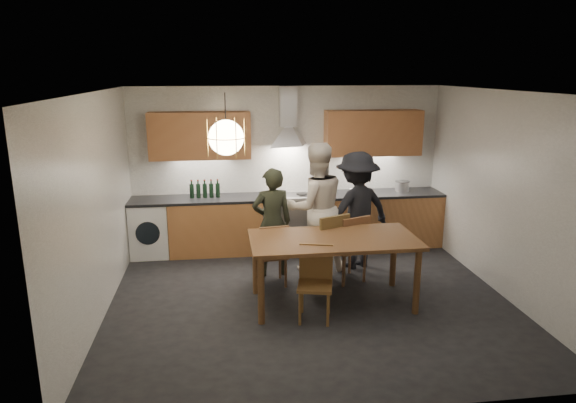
{
  "coord_description": "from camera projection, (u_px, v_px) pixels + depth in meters",
  "views": [
    {
      "loc": [
        -1.06,
        -5.93,
        2.84
      ],
      "look_at": [
        -0.23,
        0.4,
        1.2
      ],
      "focal_mm": 32.0,
      "sensor_mm": 36.0,
      "label": 1
    }
  ],
  "objects": [
    {
      "name": "range_stove",
      "position": [
        289.0,
        223.0,
        8.3
      ],
      "size": [
        0.9,
        0.6,
        0.92
      ],
      "color": "silver",
      "rests_on": "ground"
    },
    {
      "name": "person_mid",
      "position": [
        315.0,
        208.0,
        7.32
      ],
      "size": [
        1.01,
        0.84,
        1.87
      ],
      "primitive_type": "imported",
      "rotation": [
        0.0,
        0.0,
        3.3
      ],
      "color": "silver",
      "rests_on": "ground"
    },
    {
      "name": "room_shell",
      "position": [
        311.0,
        168.0,
        6.11
      ],
      "size": [
        5.02,
        4.52,
        2.61
      ],
      "color": "white",
      "rests_on": "ground"
    },
    {
      "name": "wall_fixtures",
      "position": [
        288.0,
        133.0,
        8.06
      ],
      "size": [
        4.3,
        0.54,
        1.1
      ],
      "color": "#BD7A49",
      "rests_on": "ground"
    },
    {
      "name": "dining_table",
      "position": [
        333.0,
        246.0,
        6.27
      ],
      "size": [
        2.04,
        1.03,
        0.86
      ],
      "rotation": [
        0.0,
        0.0,
        0.01
      ],
      "color": "brown",
      "rests_on": "ground"
    },
    {
      "name": "chair_back_left",
      "position": [
        273.0,
        251.0,
        6.83
      ],
      "size": [
        0.44,
        0.44,
        0.87
      ],
      "rotation": [
        0.0,
        0.0,
        3.27
      ],
      "color": "brown",
      "rests_on": "ground"
    },
    {
      "name": "counter_run",
      "position": [
        291.0,
        222.0,
        8.3
      ],
      "size": [
        5.0,
        0.62,
        0.9
      ],
      "color": "tan",
      "rests_on": "ground"
    },
    {
      "name": "pendant_lamp",
      "position": [
        226.0,
        138.0,
        5.79
      ],
      "size": [
        0.43,
        0.43,
        0.7
      ],
      "color": "black",
      "rests_on": "ground"
    },
    {
      "name": "ground",
      "position": [
        310.0,
        300.0,
        6.54
      ],
      "size": [
        5.0,
        5.0,
        0.0
      ],
      "primitive_type": "plane",
      "color": "black",
      "rests_on": "ground"
    },
    {
      "name": "wine_bottles",
      "position": [
        205.0,
        189.0,
        8.01
      ],
      "size": [
        0.47,
        0.07,
        0.28
      ],
      "color": "black",
      "rests_on": "counter_run"
    },
    {
      "name": "person_right",
      "position": [
        356.0,
        210.0,
        7.47
      ],
      "size": [
        1.26,
        0.97,
        1.72
      ],
      "primitive_type": "imported",
      "rotation": [
        0.0,
        0.0,
        3.48
      ],
      "color": "black",
      "rests_on": "ground"
    },
    {
      "name": "stock_pot",
      "position": [
        402.0,
        186.0,
        8.46
      ],
      "size": [
        0.28,
        0.28,
        0.16
      ],
      "primitive_type": "cylinder",
      "rotation": [
        0.0,
        0.0,
        0.29
      ],
      "color": "silver",
      "rests_on": "counter_run"
    },
    {
      "name": "person_left",
      "position": [
        272.0,
        222.0,
        7.16
      ],
      "size": [
        0.61,
        0.44,
        1.55
      ],
      "primitive_type": "imported",
      "rotation": [
        0.0,
        0.0,
        3.26
      ],
      "color": "black",
      "rests_on": "ground"
    },
    {
      "name": "chair_back_right",
      "position": [
        351.0,
        244.0,
        6.95
      ],
      "size": [
        0.56,
        0.56,
        0.95
      ],
      "rotation": [
        0.0,
        0.0,
        3.51
      ],
      "color": "brown",
      "rests_on": "ground"
    },
    {
      "name": "mixing_bowl",
      "position": [
        360.0,
        191.0,
        8.29
      ],
      "size": [
        0.4,
        0.4,
        0.07
      ],
      "primitive_type": "imported",
      "rotation": [
        0.0,
        0.0,
        0.41
      ],
      "color": "silver",
      "rests_on": "counter_run"
    },
    {
      "name": "chair_front",
      "position": [
        315.0,
        277.0,
        5.98
      ],
      "size": [
        0.47,
        0.47,
        0.87
      ],
      "rotation": [
        0.0,
        0.0,
        -0.24
      ],
      "color": "brown",
      "rests_on": "ground"
    },
    {
      "name": "chair_back_mid",
      "position": [
        329.0,
        245.0,
        6.82
      ],
      "size": [
        0.6,
        0.6,
        1.01
      ],
      "rotation": [
        0.0,
        0.0,
        3.54
      ],
      "color": "brown",
      "rests_on": "ground"
    }
  ]
}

